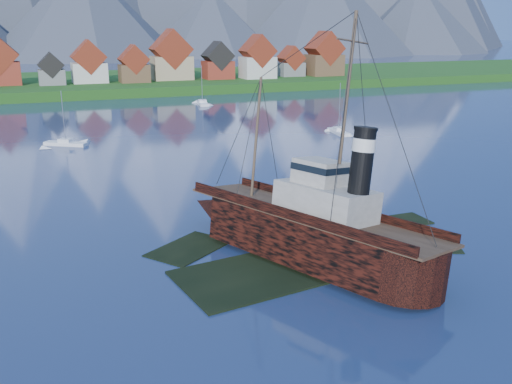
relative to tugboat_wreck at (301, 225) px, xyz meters
name	(u,v)px	position (x,y,z in m)	size (l,w,h in m)	color
ground	(299,257)	(-0.39, -0.65, -2.95)	(1400.00, 1400.00, 0.00)	navy
shoal	(306,250)	(1.38, 1.50, -3.30)	(31.71, 21.24, 1.14)	black
shore_bank	(92,87)	(-0.39, 169.35, -2.95)	(600.00, 80.00, 3.20)	#1D4D16
seawall	(106,99)	(-0.39, 131.35, -2.95)	(600.00, 2.50, 2.00)	#3F3D38
tugboat_wreck	(301,225)	(0.00, 0.00, 0.00)	(6.88, 29.64, 23.49)	black
sailboat_c	(66,144)	(-16.82, 62.61, -2.72)	(7.75, 6.14, 10.31)	white
sailboat_d	(338,132)	(35.44, 54.63, -2.71)	(3.03, 7.96, 10.59)	white
sailboat_e	(202,104)	(22.77, 108.18, -2.71)	(3.82, 9.81, 11.09)	white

